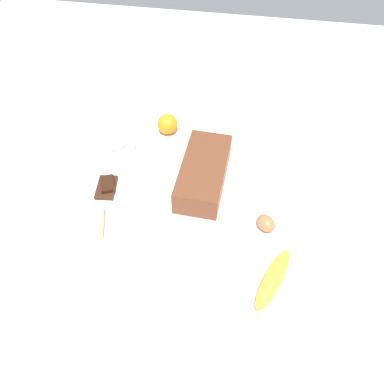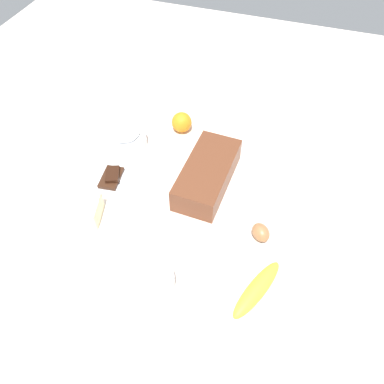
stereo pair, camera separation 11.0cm
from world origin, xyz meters
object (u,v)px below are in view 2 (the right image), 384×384
Objects in this scene: orange_fruit at (182,122)px; chocolate_plate at (112,179)px; banana at (257,289)px; egg_near_butter at (261,232)px; butter_block at (88,210)px; sugar_bowl at (125,137)px; loaf_pan at (207,174)px; flour_bowl at (149,280)px.

chocolate_plate is at bearing 156.77° from orange_fruit.
egg_near_butter reaches higher than banana.
orange_fruit is 0.46m from butter_block.
chocolate_plate is (-0.29, 0.13, -0.02)m from orange_fruit.
butter_block is (-0.31, -0.03, -0.00)m from sugar_bowl.
banana is (-0.31, -0.22, -0.02)m from loaf_pan.
chocolate_plate is (-0.08, 0.28, -0.03)m from loaf_pan.
butter_block is 1.55× the size of egg_near_butter.
flour_bowl is 0.65× the size of banana.
orange_fruit is (0.13, -0.15, 0.00)m from sugar_bowl.
banana is 0.64m from orange_fruit.
orange_fruit is 0.77× the size of butter_block.
egg_near_butter is at bearing 8.69° from banana.
orange_fruit is at bearing -15.91° from butter_block.
orange_fruit reaches higher than egg_near_butter.
sugar_bowl is (0.45, 0.27, 0.00)m from flour_bowl.
banana is at bearing -98.97° from butter_block.
sugar_bowl is 2.00× the size of orange_fruit.
loaf_pan is 0.32m from sugar_bowl.
chocolate_plate is (0.06, 0.48, -0.01)m from egg_near_butter.
loaf_pan reaches higher than orange_fruit.
butter_block is at bearing 100.26° from egg_near_butter.
sugar_bowl and orange_fruit have the same top height.
loaf_pan is 4.11× the size of orange_fruit.
loaf_pan is 4.92× the size of egg_near_butter.
banana is 1.46× the size of chocolate_plate.
sugar_bowl reaches higher than banana.
chocolate_plate is (0.22, 0.50, -0.01)m from banana.
orange_fruit is at bearing 44.95° from egg_near_butter.
loaf_pan is at bearing -104.77° from sugar_bowl.
banana is 3.27× the size of egg_near_butter.
flour_bowl is 1.38× the size of butter_block.
flour_bowl is 2.14× the size of egg_near_butter.
orange_fruit is 0.32m from chocolate_plate.
flour_bowl is 0.59m from orange_fruit.
sugar_bowl is at bearing 31.06° from flour_bowl.
loaf_pan reaches higher than flour_bowl.
flour_bowl reaches higher than egg_near_butter.
sugar_bowl is 1.07× the size of chocolate_plate.
orange_fruit is 0.50m from egg_near_butter.
banana is 0.51m from butter_block.
sugar_bowl is 0.17m from chocolate_plate.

